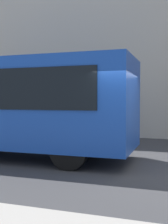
{
  "coord_description": "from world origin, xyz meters",
  "views": [
    {
      "loc": [
        -0.79,
        7.42,
        1.8
      ],
      "look_at": [
        1.77,
        -0.29,
        1.47
      ],
      "focal_mm": 46.28,
      "sensor_mm": 36.0,
      "label": 1
    }
  ],
  "objects": [
    {
      "name": "ground_plane",
      "position": [
        0.0,
        0.0,
        0.0
      ],
      "size": [
        60.0,
        60.0,
        0.0
      ],
      "primitive_type": "plane",
      "color": "#38383A"
    },
    {
      "name": "building_facade_far",
      "position": [
        -0.02,
        -6.8,
        5.99
      ],
      "size": [
        28.0,
        1.55,
        12.0
      ],
      "color": "beige",
      "rests_on": "ground_plane"
    }
  ]
}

